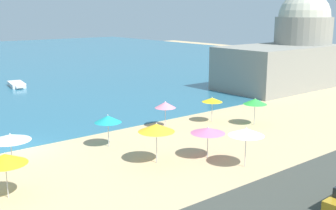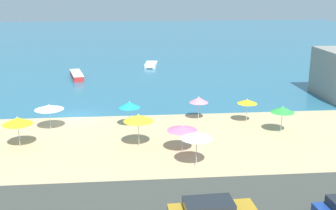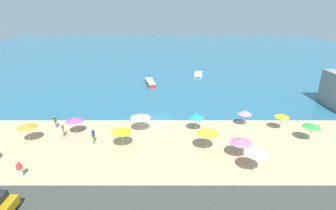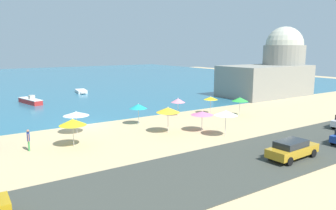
# 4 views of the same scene
# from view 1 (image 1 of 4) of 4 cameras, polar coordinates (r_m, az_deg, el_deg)

# --- Properties ---
(ground_plane) EXTENTS (160.00, 160.00, 0.00)m
(ground_plane) POSITION_cam_1_polar(r_m,az_deg,el_deg) (31.33, -19.23, -5.70)
(ground_plane) COLOR tan
(beach_umbrella_0) EXTENTS (2.22, 2.22, 2.55)m
(beach_umbrella_0) POSITION_cam_1_polar(r_m,az_deg,el_deg) (26.16, 10.54, -3.60)
(beach_umbrella_0) COLOR #B2B2B7
(beach_umbrella_0) RESTS_ON ground_plane
(beach_umbrella_1) EXTENTS (2.48, 2.48, 2.25)m
(beach_umbrella_1) POSITION_cam_1_polar(r_m,az_deg,el_deg) (27.28, -20.59, -4.14)
(beach_umbrella_1) COLOR #B2B2B7
(beach_umbrella_1) RESTS_ON ground_plane
(beach_umbrella_3) EXTENTS (2.26, 2.26, 2.11)m
(beach_umbrella_3) POSITION_cam_1_polar(r_m,az_deg,el_deg) (27.57, 5.42, -3.46)
(beach_umbrella_3) COLOR #B2B2B7
(beach_umbrella_3) RESTS_ON ground_plane
(beach_umbrella_4) EXTENTS (1.78, 1.78, 2.24)m
(beach_umbrella_4) POSITION_cam_1_polar(r_m,az_deg,el_deg) (36.46, 6.01, 0.70)
(beach_umbrella_4) COLOR #B2B2B7
(beach_umbrella_4) RESTS_ON ground_plane
(beach_umbrella_5) EXTENTS (1.74, 1.74, 2.23)m
(beach_umbrella_5) POSITION_cam_1_polar(r_m,az_deg,el_deg) (34.65, -0.37, 0.01)
(beach_umbrella_5) COLOR #B2B2B7
(beach_umbrella_5) RESTS_ON ground_plane
(beach_umbrella_7) EXTENTS (2.27, 2.27, 2.46)m
(beach_umbrella_7) POSITION_cam_1_polar(r_m,az_deg,el_deg) (23.09, -21.22, -6.81)
(beach_umbrella_7) COLOR #B2B2B7
(beach_umbrella_7) RESTS_ON ground_plane
(beach_umbrella_9) EXTENTS (1.93, 1.93, 2.35)m
(beach_umbrella_9) POSITION_cam_1_polar(r_m,az_deg,el_deg) (29.96, -8.14, -1.89)
(beach_umbrella_9) COLOR #B2B2B7
(beach_umbrella_9) RESTS_ON ground_plane
(beach_umbrella_10) EXTENTS (2.32, 2.32, 2.64)m
(beach_umbrella_10) POSITION_cam_1_polar(r_m,az_deg,el_deg) (26.41, -1.58, -3.10)
(beach_umbrella_10) COLOR #B2B2B7
(beach_umbrella_10) RESTS_ON ground_plane
(beach_umbrella_11) EXTENTS (1.99, 1.99, 2.34)m
(beach_umbrella_11) POSITION_cam_1_polar(r_m,az_deg,el_deg) (36.13, 11.72, 0.47)
(beach_umbrella_11) COLOR #B2B2B7
(beach_umbrella_11) RESTS_ON ground_plane
(skiff_offshore) EXTENTS (2.25, 4.34, 0.56)m
(skiff_offshore) POSITION_cam_1_polar(r_m,az_deg,el_deg) (56.92, -19.81, 2.63)
(skiff_offshore) COLOR silver
(skiff_offshore) RESTS_ON sea
(harbor_fortress) EXTENTS (16.31, 8.72, 12.01)m
(harbor_fortress) POSITION_cam_1_polar(r_m,az_deg,el_deg) (56.40, 16.35, 6.91)
(harbor_fortress) COLOR gray
(harbor_fortress) RESTS_ON ground_plane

